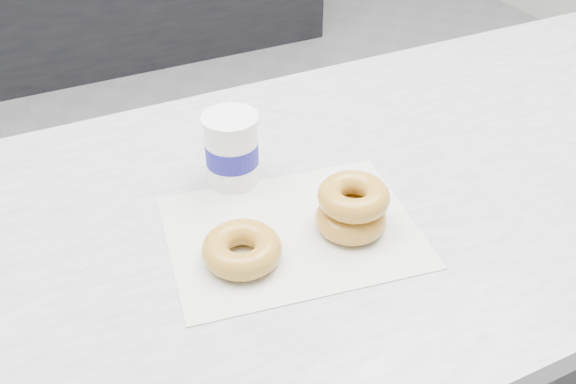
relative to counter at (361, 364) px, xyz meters
name	(u,v)px	position (x,y,z in m)	size (l,w,h in m)	color
ground	(249,315)	(0.00, 0.60, -0.45)	(5.00, 5.00, 0.00)	gray
counter	(361,364)	(0.00, 0.00, 0.00)	(3.06, 0.76, 0.90)	#333335
wax_paper	(292,231)	(-0.18, -0.05, 0.45)	(0.34, 0.26, 0.00)	silver
donut_single	(242,249)	(-0.26, -0.08, 0.47)	(0.11, 0.11, 0.04)	gold
donut_stack	(352,208)	(-0.10, -0.08, 0.48)	(0.11, 0.11, 0.07)	gold
coffee_cup	(232,149)	(-0.21, 0.10, 0.51)	(0.09, 0.09, 0.11)	white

